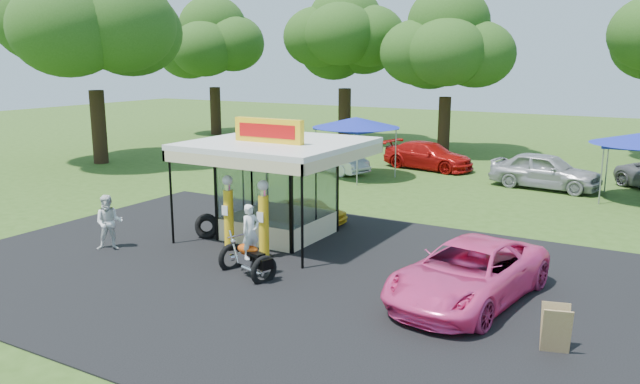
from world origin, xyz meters
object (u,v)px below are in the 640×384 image
(motorcycle, at_px, (249,248))
(bg_car_b, at_px, (428,156))
(gas_station_kiosk, at_px, (278,187))
(bg_car_a, at_px, (334,160))
(spectator_west, at_px, (109,223))
(bg_car_c, at_px, (545,171))
(pink_sedan, at_px, (468,273))
(gas_pump_right, at_px, (264,221))
(gas_pump_left, at_px, (229,215))
(a_frame_sign, at_px, (556,330))
(tent_west, at_px, (356,123))
(kiosk_car, at_px, (311,210))

(motorcycle, height_order, bg_car_b, motorcycle)
(gas_station_kiosk, xyz_separation_m, bg_car_a, (-4.37, 11.95, -1.09))
(spectator_west, distance_m, bg_car_c, 20.14)
(pink_sedan, bearing_deg, gas_station_kiosk, 170.63)
(gas_pump_right, xyz_separation_m, bg_car_a, (-5.35, 14.22, -0.51))
(gas_station_kiosk, relative_size, gas_pump_left, 2.17)
(motorcycle, bearing_deg, pink_sedan, 30.00)
(motorcycle, xyz_separation_m, a_frame_sign, (8.39, -0.57, -0.33))
(gas_station_kiosk, relative_size, bg_car_c, 1.06)
(bg_car_a, relative_size, tent_west, 0.93)
(spectator_west, xyz_separation_m, bg_car_a, (-0.45, 15.96, -0.22))
(gas_station_kiosk, bearing_deg, bg_car_b, 91.15)
(gas_pump_left, relative_size, bg_car_a, 0.59)
(a_frame_sign, bearing_deg, gas_station_kiosk, 140.39)
(gas_pump_right, relative_size, a_frame_sign, 2.38)
(gas_pump_left, height_order, tent_west, tent_west)
(motorcycle, relative_size, tent_west, 0.49)
(pink_sedan, bearing_deg, tent_west, 135.57)
(gas_station_kiosk, distance_m, bg_car_a, 12.77)
(spectator_west, bearing_deg, tent_west, 45.19)
(gas_pump_left, bearing_deg, tent_west, 99.35)
(spectator_west, height_order, tent_west, tent_west)
(kiosk_car, bearing_deg, spectator_west, 147.78)
(bg_car_c, distance_m, tent_west, 9.57)
(motorcycle, height_order, spectator_west, motorcycle)
(gas_pump_right, relative_size, tent_west, 0.55)
(kiosk_car, distance_m, bg_car_a, 10.68)
(bg_car_c, bearing_deg, gas_pump_right, 167.65)
(a_frame_sign, height_order, bg_car_b, bg_car_b)
(kiosk_car, relative_size, pink_sedan, 0.51)
(kiosk_car, bearing_deg, gas_station_kiosk, -180.00)
(kiosk_car, distance_m, bg_car_b, 13.36)
(motorcycle, relative_size, bg_car_c, 0.44)
(gas_pump_left, relative_size, gas_pump_right, 0.99)
(bg_car_b, bearing_deg, spectator_west, 179.70)
(gas_station_kiosk, height_order, tent_west, gas_station_kiosk)
(gas_pump_left, relative_size, bg_car_c, 0.49)
(gas_pump_left, bearing_deg, bg_car_c, 65.68)
(a_frame_sign, bearing_deg, bg_car_b, 101.50)
(bg_car_a, bearing_deg, gas_pump_left, -148.57)
(gas_pump_left, xyz_separation_m, spectator_west, (-3.41, -1.90, -0.28))
(spectator_west, bearing_deg, kiosk_car, 17.50)
(kiosk_car, bearing_deg, pink_sedan, -122.03)
(pink_sedan, bearing_deg, spectator_west, -163.43)
(pink_sedan, bearing_deg, bg_car_a, 138.40)
(gas_pump_left, height_order, bg_car_b, gas_pump_left)
(kiosk_car, bearing_deg, gas_pump_right, -167.62)
(motorcycle, distance_m, bg_car_a, 16.88)
(bg_car_a, height_order, bg_car_b, bg_car_b)
(a_frame_sign, distance_m, bg_car_c, 18.03)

